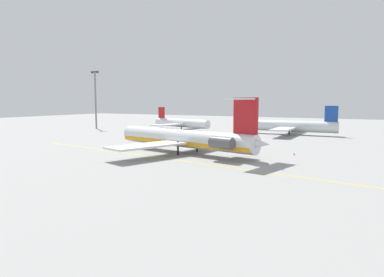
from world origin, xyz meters
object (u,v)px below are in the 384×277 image
at_px(airliner_mid_left, 287,126).
at_px(safety_cone_wingtip, 294,154).
at_px(safety_cone_nose, 154,140).
at_px(airliner_far_left, 183,123).
at_px(ground_crew_near_nose, 197,136).
at_px(ground_crew_near_tail, 179,137).
at_px(light_mast, 96,97).
at_px(main_jetliner, 187,138).

relative_size(airliner_mid_left, safety_cone_wingtip, 61.33).
bearing_deg(safety_cone_nose, airliner_mid_left, 51.82).
bearing_deg(airliner_far_left, ground_crew_near_nose, -38.97).
xyz_separation_m(ground_crew_near_tail, safety_cone_nose, (-6.39, -3.70, -0.77)).
bearing_deg(light_mast, safety_cone_wingtip, -20.53).
bearing_deg(main_jetliner, ground_crew_near_nose, -54.38).
relative_size(main_jetliner, safety_cone_wingtip, 77.14).
bearing_deg(airliner_mid_left, main_jetliner, 80.22).
relative_size(airliner_mid_left, light_mast, 1.40).
relative_size(ground_crew_near_tail, safety_cone_nose, 3.01).
relative_size(main_jetliner, light_mast, 1.76).
height_order(ground_crew_near_nose, safety_cone_nose, ground_crew_near_nose).
distance_m(main_jetliner, ground_crew_near_tail, 26.22).
height_order(main_jetliner, airliner_mid_left, main_jetliner).
bearing_deg(ground_crew_near_tail, safety_cone_wingtip, -155.80).
bearing_deg(ground_crew_near_nose, main_jetliner, -176.46).
relative_size(main_jetliner, airliner_far_left, 1.42).
relative_size(airliner_mid_left, safety_cone_nose, 61.33).
distance_m(airliner_far_left, airliner_mid_left, 42.46).
distance_m(main_jetliner, airliner_far_left, 65.69).
bearing_deg(ground_crew_near_nose, airliner_far_left, 16.31).
xyz_separation_m(ground_crew_near_nose, safety_cone_wingtip, (32.70, -16.19, -0.89)).
bearing_deg(ground_crew_near_tail, main_jetliner, 167.91).
height_order(main_jetliner, airliner_far_left, main_jetliner).
bearing_deg(light_mast, ground_crew_near_nose, -17.01).
bearing_deg(safety_cone_nose, main_jetliner, -39.41).
distance_m(ground_crew_near_nose, ground_crew_near_tail, 5.60).
height_order(main_jetliner, ground_crew_near_tail, main_jetliner).
xyz_separation_m(main_jetliner, light_mast, (-68.65, 42.87, 9.83)).
distance_m(main_jetliner, ground_crew_near_nose, 27.68).
bearing_deg(safety_cone_nose, ground_crew_near_tail, 30.07).
bearing_deg(safety_cone_wingtip, ground_crew_near_tail, 161.53).
height_order(ground_crew_near_nose, safety_cone_wingtip, ground_crew_near_nose).
bearing_deg(airliner_mid_left, airliner_far_left, -1.78).
xyz_separation_m(main_jetliner, safety_cone_wingtip, (21.61, 9.08, -3.12)).
bearing_deg(safety_cone_wingtip, airliner_far_left, 139.69).
bearing_deg(airliner_far_left, airliner_mid_left, 13.90).
distance_m(safety_cone_nose, light_mast, 55.06).
height_order(airliner_mid_left, ground_crew_near_tail, airliner_mid_left).
xyz_separation_m(airliner_mid_left, safety_cone_wingtip, (13.11, -46.64, -2.70)).
xyz_separation_m(airliner_mid_left, ground_crew_near_tail, (-23.56, -34.39, -1.93)).
xyz_separation_m(airliner_far_left, airliner_mid_left, (42.46, -0.50, 0.32)).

